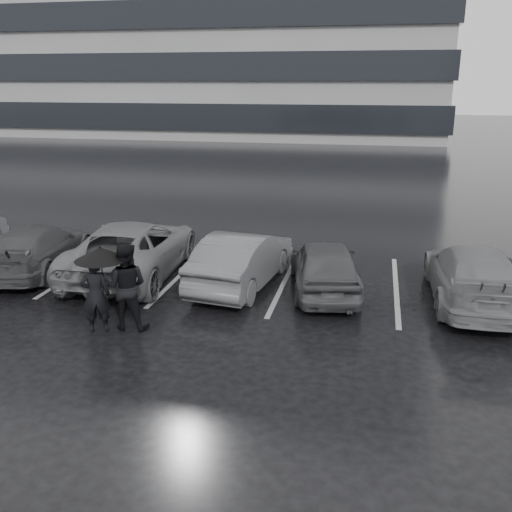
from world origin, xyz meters
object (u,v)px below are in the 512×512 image
Objects in this scene: car_main at (325,266)px; pedestrian_right at (126,286)px; car_west_a at (242,259)px; car_west_c at (38,248)px; pedestrian_left at (96,295)px; car_west_b at (133,248)px; car_east at (473,274)px.

car_main is 2.07× the size of pedestrian_right.
car_west_a reaches higher than car_west_c.
pedestrian_right is at bearing 27.93° from car_main.
car_west_a is at bearing -125.33° from pedestrian_right.
car_west_a is 0.96× the size of car_west_c.
pedestrian_right is at bearing -173.19° from pedestrian_left.
car_west_b is at bearing -12.94° from car_main.
car_west_b is 1.13× the size of car_east.
car_main is 2.40× the size of pedestrian_left.
car_main is 2.06m from car_west_a.
car_west_c is 0.94× the size of car_east.
car_west_c is at bearing 7.61° from car_west_a.
car_west_c is at bearing -42.94° from pedestrian_right.
car_west_c is (-5.66, -0.02, -0.06)m from car_west_a.
pedestrian_left is at bearing 22.90° from pedestrian_right.
car_west_b is at bearing 177.05° from car_west_c.
car_east is (5.48, -0.00, -0.02)m from car_west_a.
car_west_b is 2.66m from car_west_c.
car_east is (8.49, -0.21, -0.05)m from car_west_b.
car_west_c is (-7.72, -0.02, -0.02)m from car_main.
car_west_a is at bearing 172.42° from car_west_c.
car_east is 8.43m from pedestrian_left.
car_west_c is (-2.65, -0.23, -0.10)m from car_west_b.
car_main is 7.72m from car_west_c.
car_west_c is at bearing -0.71° from car_east.
car_west_a is (-2.06, 0.00, 0.03)m from car_main.
car_east reaches higher than car_west_c.
car_east is at bearing 172.27° from car_west_c.
pedestrian_left is at bearing 26.80° from car_main.
car_west_b reaches higher than car_main.
pedestrian_left reaches higher than car_west_b.
car_west_c is at bearing 1.61° from car_west_b.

